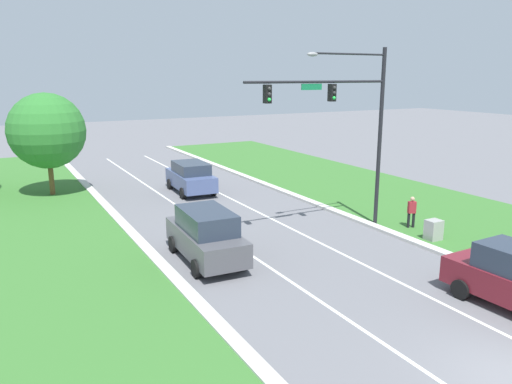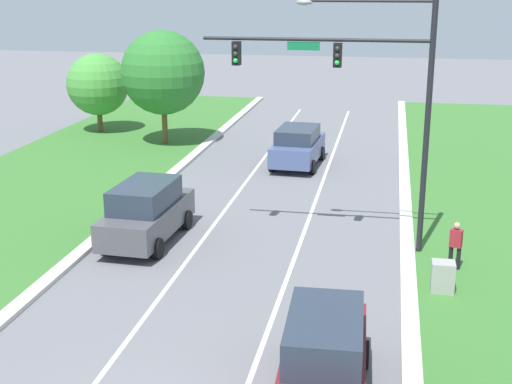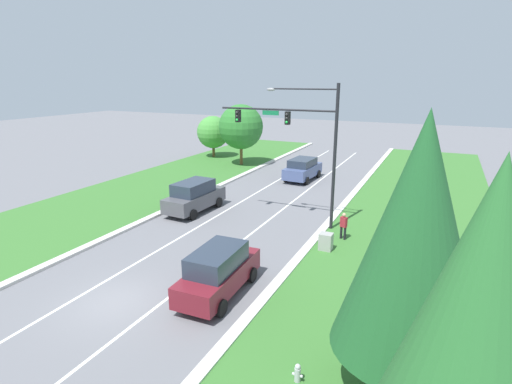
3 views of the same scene
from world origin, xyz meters
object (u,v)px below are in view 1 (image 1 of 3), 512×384
(traffic_signal_mast, at_px, (348,113))
(pedestrian, at_px, (412,211))
(graphite_suv, at_px, (206,235))
(slate_blue_suv, at_px, (191,177))
(oak_far_left_tree, at_px, (47,131))
(utility_cabinet, at_px, (433,231))

(traffic_signal_mast, height_order, pedestrian, traffic_signal_mast)
(graphite_suv, height_order, slate_blue_suv, graphite_suv)
(graphite_suv, relative_size, pedestrian, 3.07)
(oak_far_left_tree, bearing_deg, utility_cabinet, -51.23)
(graphite_suv, bearing_deg, slate_blue_suv, 74.55)
(traffic_signal_mast, xyz_separation_m, pedestrian, (3.18, -1.42, -4.96))
(slate_blue_suv, xyz_separation_m, pedestrian, (6.93, -12.92, -0.12))
(traffic_signal_mast, relative_size, pedestrian, 5.30)
(graphite_suv, xyz_separation_m, utility_cabinet, (10.40, -2.70, -0.62))
(slate_blue_suv, bearing_deg, utility_cabinet, -63.26)
(slate_blue_suv, bearing_deg, pedestrian, -58.49)
(traffic_signal_mast, xyz_separation_m, oak_far_left_tree, (-12.01, 14.96, -1.70))
(traffic_signal_mast, bearing_deg, oak_far_left_tree, 128.77)
(traffic_signal_mast, bearing_deg, pedestrian, -24.01)
(slate_blue_suv, distance_m, oak_far_left_tree, 9.49)
(traffic_signal_mast, relative_size, graphite_suv, 1.73)
(pedestrian, bearing_deg, slate_blue_suv, -40.22)
(graphite_suv, relative_size, oak_far_left_tree, 0.78)
(traffic_signal_mast, bearing_deg, utility_cabinet, -51.21)
(graphite_suv, relative_size, slate_blue_suv, 1.03)
(utility_cabinet, bearing_deg, oak_far_left_tree, 128.77)
(traffic_signal_mast, xyz_separation_m, utility_cabinet, (2.68, -3.34, -5.39))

